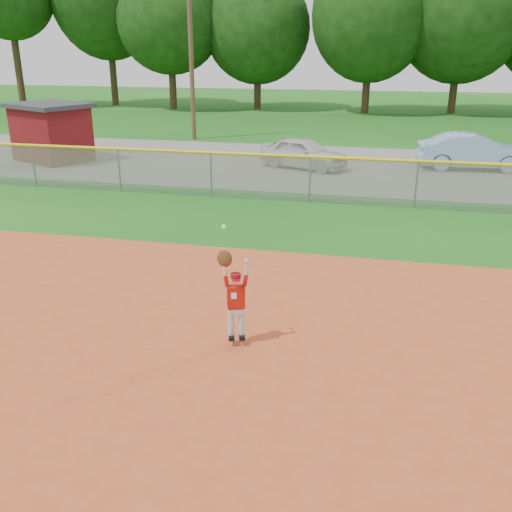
{
  "coord_description": "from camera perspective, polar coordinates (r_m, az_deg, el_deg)",
  "views": [
    {
      "loc": [
        2.32,
        -8.07,
        4.85
      ],
      "look_at": [
        0.08,
        1.78,
        1.1
      ],
      "focal_mm": 40.0,
      "sensor_mm": 36.0,
      "label": 1
    }
  ],
  "objects": [
    {
      "name": "power_lines",
      "position": [
        30.1,
        10.94,
        19.69
      ],
      "size": [
        19.4,
        0.24,
        9.0
      ],
      "color": "#4C3823",
      "rests_on": "ground"
    },
    {
      "name": "car_white_a",
      "position": [
        24.02,
        4.78,
        10.23
      ],
      "size": [
        3.96,
        2.69,
        1.25
      ],
      "primitive_type": "imported",
      "rotation": [
        0.0,
        0.0,
        1.21
      ],
      "color": "silver",
      "rests_on": "parking_strip"
    },
    {
      "name": "ballplayer",
      "position": [
        9.48,
        -2.18,
        -3.96
      ],
      "size": [
        0.53,
        0.29,
        2.02
      ],
      "color": "silver",
      "rests_on": "ground"
    },
    {
      "name": "clay_infield",
      "position": [
        7.38,
        -9.53,
        -20.85
      ],
      "size": [
        24.0,
        16.0,
        0.04
      ],
      "primitive_type": "cube",
      "color": "#AF421F",
      "rests_on": "ground"
    },
    {
      "name": "utility_shed",
      "position": [
        27.06,
        -19.79,
        11.61
      ],
      "size": [
        4.11,
        3.74,
        2.5
      ],
      "color": "#5A0C0F",
      "rests_on": "ground"
    },
    {
      "name": "parking_strip",
      "position": [
        24.66,
        7.24,
        8.89
      ],
      "size": [
        44.0,
        10.0,
        0.03
      ],
      "primitive_type": "cube",
      "color": "slate",
      "rests_on": "ground"
    },
    {
      "name": "ground",
      "position": [
        9.7,
        -2.85,
        -9.66
      ],
      "size": [
        120.0,
        120.0,
        0.0
      ],
      "primitive_type": "plane",
      "color": "#1A5B14",
      "rests_on": "ground"
    },
    {
      "name": "outfield_fence",
      "position": [
        18.65,
        5.41,
        7.99
      ],
      "size": [
        40.06,
        0.1,
        1.55
      ],
      "color": "gray",
      "rests_on": "ground"
    },
    {
      "name": "tree_line",
      "position": [
        46.07,
        12.09,
        23.29
      ],
      "size": [
        62.37,
        13.0,
        14.43
      ],
      "color": "#422D1C",
      "rests_on": "ground"
    },
    {
      "name": "car_blue",
      "position": [
        25.31,
        20.9,
        9.73
      ],
      "size": [
        4.5,
        1.89,
        1.45
      ],
      "primitive_type": "imported",
      "rotation": [
        0.0,
        0.0,
        1.65
      ],
      "color": "#7DA0BB",
      "rests_on": "parking_strip"
    }
  ]
}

